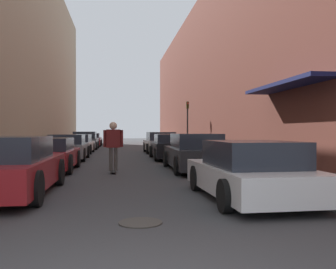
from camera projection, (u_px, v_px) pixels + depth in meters
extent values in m
plane|color=#38383A|center=(120.00, 156.00, 21.57)|extent=(103.55, 103.55, 0.00)
cube|color=gray|center=(52.00, 151.00, 25.62)|extent=(1.80, 47.07, 0.12)
cube|color=gray|center=(184.00, 150.00, 26.85)|extent=(1.80, 47.07, 0.12)
cube|color=tan|center=(7.00, 43.00, 25.16)|extent=(4.00, 47.07, 14.72)
cube|color=brown|center=(224.00, 77.00, 27.19)|extent=(4.00, 47.07, 10.83)
cube|color=#141947|center=(287.00, 85.00, 11.73)|extent=(1.00, 4.80, 0.12)
cube|color=maroon|center=(7.00, 173.00, 8.51)|extent=(1.95, 4.66, 0.62)
cube|color=#232833|center=(4.00, 148.00, 8.28)|extent=(1.71, 2.43, 0.53)
cylinder|color=black|center=(60.00, 172.00, 10.07)|extent=(0.18, 0.71, 0.71)
cylinder|color=black|center=(37.00, 189.00, 7.21)|extent=(0.18, 0.71, 0.71)
cube|color=maroon|center=(49.00, 158.00, 13.66)|extent=(1.86, 4.14, 0.58)
cube|color=#232833|center=(48.00, 144.00, 13.45)|extent=(1.62, 2.16, 0.45)
cylinder|color=black|center=(31.00, 159.00, 14.81)|extent=(0.18, 0.69, 0.69)
cylinder|color=black|center=(77.00, 159.00, 15.05)|extent=(0.18, 0.69, 0.69)
cylinder|color=black|center=(14.00, 165.00, 12.28)|extent=(0.18, 0.69, 0.69)
cylinder|color=black|center=(69.00, 164.00, 12.52)|extent=(0.18, 0.69, 0.69)
cube|color=gray|center=(68.00, 150.00, 18.91)|extent=(1.84, 4.29, 0.63)
cube|color=#232833|center=(67.00, 139.00, 18.69)|extent=(1.60, 2.24, 0.48)
cylinder|color=black|center=(55.00, 152.00, 20.11)|extent=(0.18, 0.65, 0.65)
cylinder|color=black|center=(88.00, 152.00, 20.34)|extent=(0.18, 0.65, 0.65)
cylinder|color=black|center=(45.00, 155.00, 17.48)|extent=(0.18, 0.65, 0.65)
cylinder|color=black|center=(83.00, 155.00, 17.72)|extent=(0.18, 0.65, 0.65)
cube|color=silver|center=(77.00, 146.00, 24.43)|extent=(1.97, 4.46, 0.59)
cube|color=#232833|center=(77.00, 138.00, 24.20)|extent=(1.69, 2.33, 0.47)
cylinder|color=black|center=(66.00, 148.00, 25.66)|extent=(0.18, 0.63, 0.63)
cylinder|color=black|center=(93.00, 147.00, 25.91)|extent=(0.18, 0.63, 0.63)
cylinder|color=black|center=(60.00, 150.00, 22.95)|extent=(0.18, 0.63, 0.63)
cylinder|color=black|center=(90.00, 149.00, 23.19)|extent=(0.18, 0.63, 0.63)
cube|color=#515459|center=(85.00, 143.00, 29.93)|extent=(1.91, 4.15, 0.70)
cube|color=#232833|center=(85.00, 135.00, 29.72)|extent=(1.68, 2.16, 0.54)
cylinder|color=black|center=(75.00, 145.00, 31.08)|extent=(0.18, 0.63, 0.63)
cylinder|color=black|center=(98.00, 145.00, 31.33)|extent=(0.18, 0.63, 0.63)
cylinder|color=black|center=(71.00, 146.00, 28.53)|extent=(0.18, 0.63, 0.63)
cylinder|color=black|center=(96.00, 146.00, 28.78)|extent=(0.18, 0.63, 0.63)
cube|color=maroon|center=(91.00, 141.00, 35.50)|extent=(1.89, 4.73, 0.67)
cube|color=#232833|center=(91.00, 135.00, 35.26)|extent=(1.65, 2.47, 0.41)
cylinder|color=black|center=(83.00, 143.00, 36.83)|extent=(0.18, 0.61, 0.61)
cylinder|color=black|center=(101.00, 143.00, 37.07)|extent=(0.18, 0.61, 0.61)
cylinder|color=black|center=(80.00, 144.00, 33.93)|extent=(0.18, 0.61, 0.61)
cylinder|color=black|center=(100.00, 144.00, 34.17)|extent=(0.18, 0.61, 0.61)
cube|color=silver|center=(249.00, 178.00, 8.03)|extent=(1.95, 4.11, 0.55)
cube|color=#232833|center=(253.00, 154.00, 7.83)|extent=(1.68, 2.15, 0.53)
cylinder|color=black|center=(196.00, 178.00, 9.16)|extent=(0.18, 0.61, 0.61)
cylinder|color=black|center=(266.00, 177.00, 9.41)|extent=(0.18, 0.61, 0.61)
cylinder|color=black|center=(225.00, 196.00, 6.66)|extent=(0.18, 0.61, 0.61)
cylinder|color=black|center=(320.00, 194.00, 6.91)|extent=(0.18, 0.61, 0.61)
cube|color=#232326|center=(194.00, 157.00, 13.87)|extent=(1.83, 4.73, 0.66)
cube|color=#232833|center=(195.00, 141.00, 13.63)|extent=(1.59, 2.47, 0.53)
cylinder|color=black|center=(166.00, 159.00, 15.20)|extent=(0.18, 0.64, 0.64)
cylinder|color=black|center=(208.00, 159.00, 15.43)|extent=(0.18, 0.64, 0.64)
cylinder|color=black|center=(177.00, 166.00, 12.31)|extent=(0.18, 0.64, 0.64)
cylinder|color=black|center=(228.00, 165.00, 12.54)|extent=(0.18, 0.64, 0.64)
cube|color=black|center=(171.00, 149.00, 19.45)|extent=(1.98, 4.57, 0.70)
cube|color=#232833|center=(172.00, 138.00, 19.22)|extent=(1.70, 2.40, 0.43)
cylinder|color=black|center=(151.00, 152.00, 20.72)|extent=(0.18, 0.63, 0.63)
cylinder|color=black|center=(184.00, 151.00, 20.96)|extent=(0.18, 0.63, 0.63)
cylinder|color=black|center=(156.00, 155.00, 17.94)|extent=(0.18, 0.63, 0.63)
cylinder|color=black|center=(194.00, 155.00, 18.18)|extent=(0.18, 0.63, 0.63)
cube|color=silver|center=(160.00, 145.00, 24.94)|extent=(2.02, 4.26, 0.66)
cube|color=#232833|center=(161.00, 136.00, 24.73)|extent=(1.74, 2.23, 0.55)
cylinder|color=black|center=(145.00, 147.00, 26.11)|extent=(0.18, 0.67, 0.67)
cylinder|color=black|center=(171.00, 147.00, 26.36)|extent=(0.18, 0.67, 0.67)
cylinder|color=black|center=(148.00, 149.00, 23.52)|extent=(0.18, 0.67, 0.67)
cylinder|color=black|center=(177.00, 149.00, 23.78)|extent=(0.18, 0.67, 0.67)
cube|color=black|center=(113.00, 171.00, 12.94)|extent=(0.20, 0.78, 0.02)
cylinder|color=beige|center=(111.00, 172.00, 13.18)|extent=(0.03, 0.06, 0.06)
cylinder|color=beige|center=(116.00, 172.00, 13.20)|extent=(0.03, 0.06, 0.06)
cylinder|color=beige|center=(111.00, 173.00, 12.68)|extent=(0.03, 0.06, 0.06)
cylinder|color=beige|center=(115.00, 173.00, 12.70)|extent=(0.03, 0.06, 0.06)
cylinder|color=#47423D|center=(111.00, 159.00, 12.92)|extent=(0.12, 0.12, 0.82)
cylinder|color=#47423D|center=(116.00, 159.00, 12.95)|extent=(0.12, 0.12, 0.82)
cube|color=maroon|center=(113.00, 138.00, 12.93)|extent=(0.49, 0.22, 0.63)
sphere|color=beige|center=(113.00, 126.00, 12.92)|extent=(0.26, 0.26, 0.26)
cylinder|color=maroon|center=(105.00, 139.00, 12.89)|extent=(0.10, 0.10, 0.59)
cylinder|color=maroon|center=(122.00, 138.00, 12.97)|extent=(0.10, 0.10, 0.59)
cylinder|color=#332D28|center=(140.00, 223.00, 5.95)|extent=(0.70, 0.70, 0.02)
cylinder|color=#2D2D2D|center=(187.00, 127.00, 24.38)|extent=(0.10, 0.10, 3.25)
cube|color=#332D0F|center=(187.00, 105.00, 24.37)|extent=(0.16, 0.16, 0.45)
sphere|color=red|center=(188.00, 103.00, 24.28)|extent=(0.11, 0.11, 0.11)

